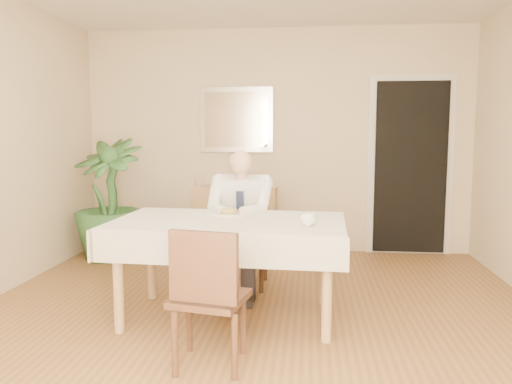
# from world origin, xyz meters

# --- Properties ---
(room) EXTENTS (5.00, 5.02, 2.60)m
(room) POSITION_xyz_m (0.00, 0.00, 1.30)
(room) COLOR brown
(room) RESTS_ON ground
(window) EXTENTS (1.34, 0.04, 1.44)m
(window) POSITION_xyz_m (0.00, -2.47, 1.45)
(window) COLOR silver
(window) RESTS_ON room
(doorway) EXTENTS (0.96, 0.07, 2.10)m
(doorway) POSITION_xyz_m (1.55, 2.46, 1.00)
(doorway) COLOR silver
(doorway) RESTS_ON ground
(mirror) EXTENTS (0.86, 0.04, 0.76)m
(mirror) POSITION_xyz_m (-0.46, 2.47, 1.55)
(mirror) COLOR silver
(mirror) RESTS_ON room
(dining_table) EXTENTS (1.75, 1.08, 0.75)m
(dining_table) POSITION_xyz_m (-0.19, 0.23, 0.67)
(dining_table) COLOR tan
(dining_table) RESTS_ON ground
(chair_far) EXTENTS (0.48, 0.48, 0.92)m
(chair_far) POSITION_xyz_m (-0.19, 1.11, 0.52)
(chair_far) COLOR #3E2315
(chair_far) RESTS_ON ground
(chair_near) EXTENTS (0.47, 0.48, 0.86)m
(chair_near) POSITION_xyz_m (-0.18, -0.63, 0.48)
(chair_near) COLOR #3E2315
(chair_near) RESTS_ON ground
(seated_man) EXTENTS (0.48, 0.72, 1.24)m
(seated_man) POSITION_xyz_m (-0.19, 0.82, 0.69)
(seated_man) COLOR white
(seated_man) RESTS_ON ground
(plate) EXTENTS (0.26, 0.26, 0.02)m
(plate) POSITION_xyz_m (-0.23, 0.46, 0.76)
(plate) COLOR white
(plate) RESTS_ON dining_table
(food) EXTENTS (0.14, 0.14, 0.06)m
(food) POSITION_xyz_m (-0.23, 0.46, 0.78)
(food) COLOR olive
(food) RESTS_ON dining_table
(knife) EXTENTS (0.01, 0.13, 0.01)m
(knife) POSITION_xyz_m (-0.19, 0.40, 0.78)
(knife) COLOR silver
(knife) RESTS_ON dining_table
(fork) EXTENTS (0.01, 0.13, 0.01)m
(fork) POSITION_xyz_m (-0.27, 0.40, 0.78)
(fork) COLOR silver
(fork) RESTS_ON dining_table
(coffee_mug) EXTENTS (0.14, 0.14, 0.09)m
(coffee_mug) POSITION_xyz_m (0.40, 0.06, 0.80)
(coffee_mug) COLOR white
(coffee_mug) RESTS_ON dining_table
(sideboard) EXTENTS (0.96, 0.33, 0.77)m
(sideboard) POSITION_xyz_m (-0.46, 2.32, 0.39)
(sideboard) COLOR tan
(sideboard) RESTS_ON ground
(photo_frame_left) EXTENTS (0.10, 0.02, 0.14)m
(photo_frame_left) POSITION_xyz_m (-0.91, 2.36, 0.84)
(photo_frame_left) COLOR silver
(photo_frame_left) RESTS_ON sideboard
(photo_frame_center) EXTENTS (0.10, 0.02, 0.14)m
(photo_frame_center) POSITION_xyz_m (-0.62, 2.36, 0.84)
(photo_frame_center) COLOR silver
(photo_frame_center) RESTS_ON sideboard
(photo_frame_right) EXTENTS (0.10, 0.02, 0.14)m
(photo_frame_right) POSITION_xyz_m (-0.37, 2.34, 0.84)
(photo_frame_right) COLOR silver
(photo_frame_right) RESTS_ON sideboard
(potted_palm) EXTENTS (0.89, 0.89, 1.34)m
(potted_palm) POSITION_xyz_m (-1.80, 1.87, 0.67)
(potted_palm) COLOR #265023
(potted_palm) RESTS_ON ground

